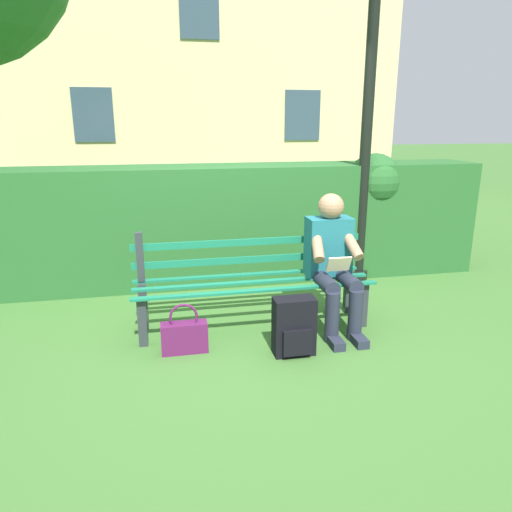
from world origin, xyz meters
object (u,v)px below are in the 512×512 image
Objects in this scene: park_bench at (252,279)px; handbag at (184,336)px; lamp_post at (369,95)px; backpack at (294,327)px; person_seated at (333,259)px.

park_bench is 0.80m from handbag.
lamp_post is (-2.05, -1.41, 1.86)m from handbag.
park_bench is 4.47× the size of backpack.
handbag is at bearing 34.58° from lamp_post.
handbag is (1.29, 0.25, -0.47)m from person_seated.
lamp_post is at bearing -145.42° from handbag.
backpack is 0.14× the size of lamp_post.
backpack is at bearing 108.78° from park_bench.
person_seated is at bearing -136.15° from backpack.
lamp_post is (-1.43, -1.00, 1.58)m from park_bench.
person_seated is at bearing -169.14° from handbag.
person_seated reaches higher than park_bench.
lamp_post reaches higher than handbag.
backpack is at bearing 166.71° from handbag.
backpack reaches higher than handbag.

